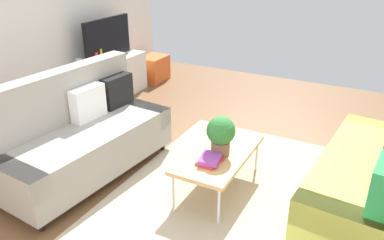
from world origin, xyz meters
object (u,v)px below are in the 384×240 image
at_px(potted_plant, 221,134).
at_px(vase_0, 79,64).
at_px(tv_console, 110,79).
at_px(coffee_table, 219,155).
at_px(couch_beige, 81,135).
at_px(bottle_1, 96,59).
at_px(storage_trunk, 154,68).
at_px(table_book_0, 210,161).
at_px(couch_green, 380,173).
at_px(bottle_2, 101,56).
at_px(bottle_0, 92,62).
at_px(tv, 108,40).

distance_m(potted_plant, vase_0, 2.82).
xyz_separation_m(tv_console, potted_plant, (-1.54, -2.59, 0.32)).
bearing_deg(vase_0, coffee_table, -109.71).
bearing_deg(couch_beige, bottle_1, -139.69).
relative_size(storage_trunk, vase_0, 3.59).
relative_size(table_book_0, bottle_1, 1.22).
bearing_deg(couch_green, bottle_1, 81.87).
height_order(storage_trunk, vase_0, vase_0).
height_order(storage_trunk, bottle_2, bottle_2).
relative_size(storage_trunk, bottle_2, 2.36).
relative_size(table_book_0, vase_0, 1.66).
height_order(bottle_0, bottle_1, bottle_1).
distance_m(couch_beige, storage_trunk, 3.18).
xyz_separation_m(couch_beige, table_book_0, (0.16, -1.43, -0.01)).
relative_size(coffee_table, table_book_0, 4.58).
xyz_separation_m(potted_plant, bottle_1, (1.23, 2.55, 0.10)).
relative_size(tv_console, bottle_1, 7.10).
bearing_deg(bottle_0, tv_console, 5.43).
relative_size(potted_plant, bottle_2, 1.76).
relative_size(storage_trunk, bottle_1, 2.64).
xyz_separation_m(tv, potted_plant, (-1.54, -2.57, -0.31)).
distance_m(coffee_table, tv_console, 2.98).
bearing_deg(bottle_2, potted_plant, -117.66).
distance_m(couch_beige, vase_0, 1.80).
xyz_separation_m(couch_beige, tv_console, (1.89, 1.15, -0.13)).
xyz_separation_m(storage_trunk, potted_plant, (-2.64, -2.49, 0.42)).
relative_size(tv_console, potted_plant, 3.60).
xyz_separation_m(vase_0, bottle_2, (0.37, -0.09, 0.04)).
relative_size(tv, table_book_0, 4.17).
bearing_deg(tv, vase_0, 173.12).
bearing_deg(bottle_2, tv, 5.54).
distance_m(tv, vase_0, 0.63).
distance_m(storage_trunk, vase_0, 1.76).
relative_size(tv, bottle_0, 6.95).
relative_size(couch_beige, table_book_0, 8.20).
bearing_deg(storage_trunk, vase_0, 174.90).
xyz_separation_m(coffee_table, bottle_1, (1.20, 2.53, 0.35)).
bearing_deg(bottle_1, coffee_table, -115.43).
distance_m(potted_plant, table_book_0, 0.28).
xyz_separation_m(coffee_table, bottle_0, (1.10, 2.53, 0.32)).
distance_m(tv_console, bottle_0, 0.58).
distance_m(couch_beige, bottle_0, 1.86).
height_order(coffee_table, tv, tv).
height_order(couch_green, storage_trunk, couch_green).
relative_size(bottle_1, bottle_2, 0.89).
bearing_deg(storage_trunk, couch_green, -121.06).
bearing_deg(couch_beige, potted_plant, 108.82).
xyz_separation_m(couch_beige, vase_0, (1.31, 1.20, 0.27)).
distance_m(vase_0, bottle_1, 0.28).
bearing_deg(coffee_table, tv_console, 59.41).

